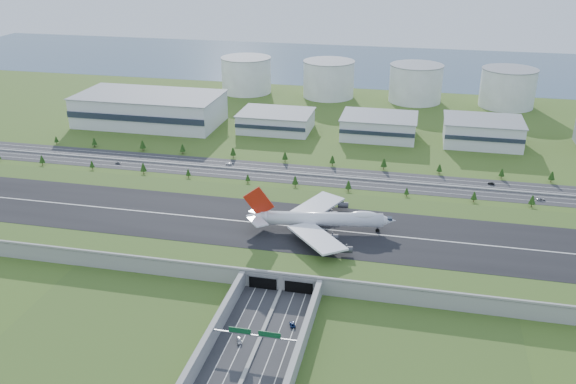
% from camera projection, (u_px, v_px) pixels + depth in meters
% --- Properties ---
extents(ground, '(1200.00, 1200.00, 0.00)m').
position_uv_depth(ground, '(302.00, 241.00, 326.76)').
color(ground, '#354916').
rests_on(ground, ground).
extents(airfield_deck, '(520.00, 100.00, 9.20)m').
position_uv_depth(airfield_deck, '(302.00, 234.00, 325.05)').
color(airfield_deck, gray).
rests_on(airfield_deck, ground).
extents(underpass_road, '(38.80, 120.40, 8.00)m').
position_uv_depth(underpass_road, '(252.00, 350.00, 236.21)').
color(underpass_road, '#28282B').
rests_on(underpass_road, ground).
extents(sign_gantry_near, '(38.70, 0.70, 9.80)m').
position_uv_depth(sign_gantry_near, '(255.00, 336.00, 238.75)').
color(sign_gantry_near, gray).
rests_on(sign_gantry_near, ground).
extents(north_expressway, '(560.00, 36.00, 0.12)m').
position_uv_depth(north_expressway, '(329.00, 177.00, 411.96)').
color(north_expressway, '#28282B').
rests_on(north_expressway, ground).
extents(tree_row, '(502.45, 48.61, 8.34)m').
position_uv_depth(tree_row, '(353.00, 172.00, 407.94)').
color(tree_row, '#3D2819').
rests_on(tree_row, ground).
extents(hangar_west, '(120.00, 60.00, 25.00)m').
position_uv_depth(hangar_west, '(150.00, 109.00, 521.59)').
color(hangar_west, silver).
rests_on(hangar_west, ground).
extents(hangar_mid_a, '(58.00, 42.00, 15.00)m').
position_uv_depth(hangar_mid_a, '(276.00, 121.00, 506.18)').
color(hangar_mid_a, silver).
rests_on(hangar_mid_a, ground).
extents(hangar_mid_b, '(58.00, 42.00, 17.00)m').
position_uv_depth(hangar_mid_b, '(379.00, 127.00, 488.88)').
color(hangar_mid_b, silver).
rests_on(hangar_mid_b, ground).
extents(hangar_mid_c, '(58.00, 42.00, 19.00)m').
position_uv_depth(hangar_mid_c, '(482.00, 132.00, 472.58)').
color(hangar_mid_c, silver).
rests_on(hangar_mid_c, ground).
extents(fuel_tank_a, '(50.00, 50.00, 35.00)m').
position_uv_depth(fuel_tank_a, '(246.00, 75.00, 621.82)').
color(fuel_tank_a, silver).
rests_on(fuel_tank_a, ground).
extents(fuel_tank_b, '(50.00, 50.00, 35.00)m').
position_uv_depth(fuel_tank_b, '(329.00, 79.00, 604.92)').
color(fuel_tank_b, silver).
rests_on(fuel_tank_b, ground).
extents(fuel_tank_c, '(50.00, 50.00, 35.00)m').
position_uv_depth(fuel_tank_c, '(416.00, 83.00, 588.02)').
color(fuel_tank_c, silver).
rests_on(fuel_tank_c, ground).
extents(fuel_tank_d, '(50.00, 50.00, 35.00)m').
position_uv_depth(fuel_tank_d, '(508.00, 88.00, 571.12)').
color(fuel_tank_d, silver).
rests_on(fuel_tank_d, ground).
extents(bay_water, '(1200.00, 260.00, 0.06)m').
position_uv_depth(bay_water, '(377.00, 65.00, 757.36)').
color(bay_water, '#365167').
rests_on(bay_water, ground).
extents(boeing_747, '(79.09, 74.19, 24.59)m').
position_uv_depth(boeing_747, '(321.00, 219.00, 317.55)').
color(boeing_747, silver).
rests_on(boeing_747, airfield_deck).
extents(car_0, '(3.59, 5.28, 1.67)m').
position_uv_depth(car_0, '(239.00, 340.00, 245.84)').
color(car_0, '#AAA9AE').
rests_on(car_0, ground).
extents(car_2, '(3.74, 5.22, 1.32)m').
position_uv_depth(car_2, '(292.00, 324.00, 256.16)').
color(car_2, '#0D1D45').
rests_on(car_2, ground).
extents(car_4, '(4.35, 2.34, 1.40)m').
position_uv_depth(car_4, '(118.00, 163.00, 434.37)').
color(car_4, slate).
rests_on(car_4, ground).
extents(car_5, '(4.39, 2.48, 1.37)m').
position_uv_depth(car_5, '(491.00, 183.00, 398.96)').
color(car_5, black).
rests_on(car_5, ground).
extents(car_6, '(5.50, 2.98, 1.47)m').
position_uv_depth(car_6, '(541.00, 199.00, 375.63)').
color(car_6, '#ABAAAF').
rests_on(car_6, ground).
extents(car_7, '(5.09, 2.47, 1.43)m').
position_uv_depth(car_7, '(229.00, 164.00, 432.74)').
color(car_7, white).
rests_on(car_7, ground).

